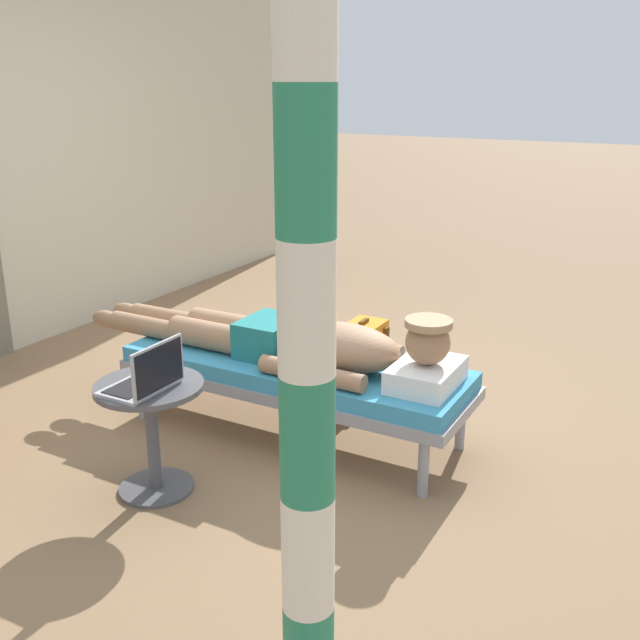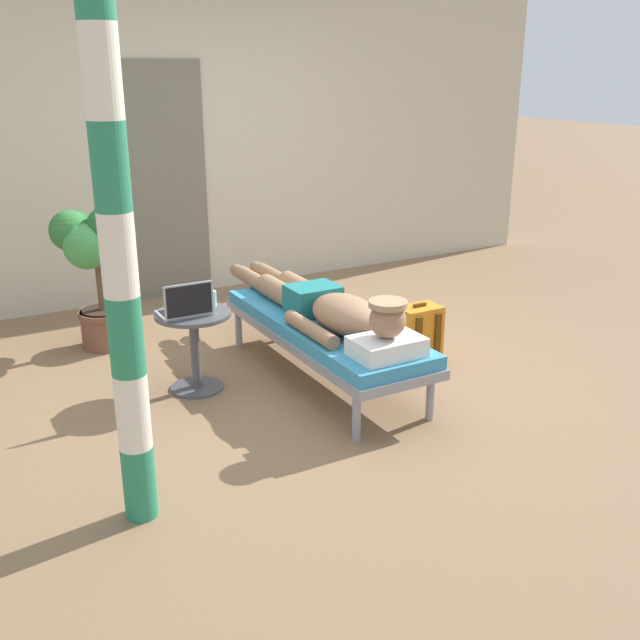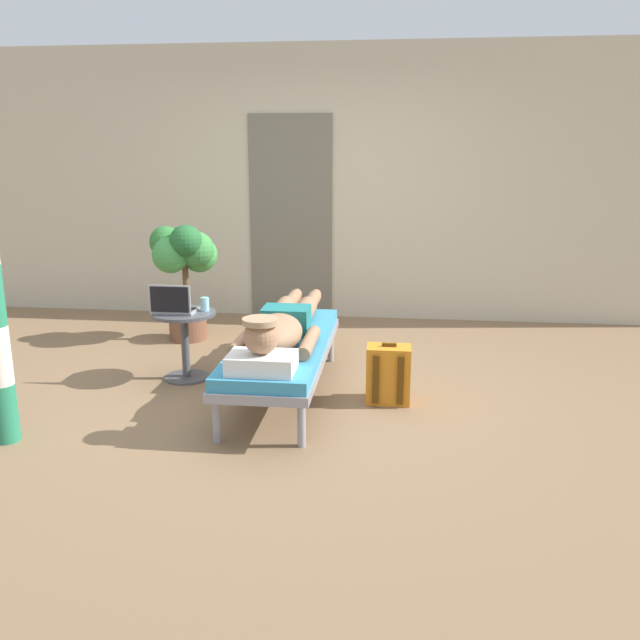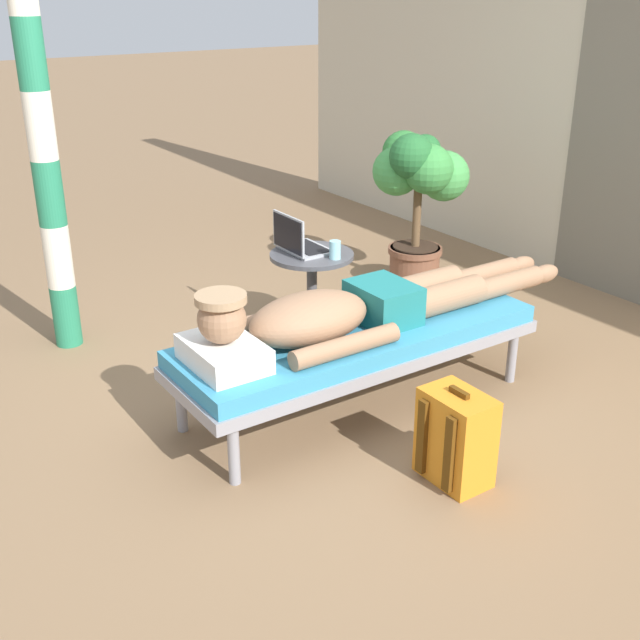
% 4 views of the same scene
% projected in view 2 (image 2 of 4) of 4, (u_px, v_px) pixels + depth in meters
% --- Properties ---
extents(ground_plane, '(40.00, 40.00, 0.00)m').
position_uv_depth(ground_plane, '(318.00, 374.00, 4.99)').
color(ground_plane, '#846647').
extents(house_wall_back, '(7.60, 0.20, 2.70)m').
position_uv_depth(house_wall_back, '(187.00, 141.00, 6.48)').
color(house_wall_back, beige).
rests_on(house_wall_back, ground).
extents(house_door_panel, '(0.84, 0.03, 2.04)m').
position_uv_depth(house_door_panel, '(160.00, 183.00, 6.36)').
color(house_door_panel, '#6D6759').
rests_on(house_door_panel, ground).
extents(lounge_chair, '(0.61, 1.84, 0.42)m').
position_uv_depth(lounge_chair, '(324.00, 330.00, 4.81)').
color(lounge_chair, gray).
rests_on(lounge_chair, ground).
extents(person_reclining, '(0.53, 2.17, 0.33)m').
position_uv_depth(person_reclining, '(327.00, 307.00, 4.71)').
color(person_reclining, white).
rests_on(person_reclining, lounge_chair).
extents(side_table, '(0.48, 0.48, 0.52)m').
position_uv_depth(side_table, '(194.00, 337.00, 4.65)').
color(side_table, '#4C4C51').
rests_on(side_table, ground).
extents(laptop, '(0.31, 0.24, 0.23)m').
position_uv_depth(laptop, '(186.00, 307.00, 4.51)').
color(laptop, '#A5A8AD').
rests_on(laptop, side_table).
extents(drink_glass, '(0.06, 0.06, 0.10)m').
position_uv_depth(drink_glass, '(212.00, 299.00, 4.70)').
color(drink_glass, '#99D8E5').
rests_on(drink_glass, side_table).
extents(backpack, '(0.30, 0.26, 0.42)m').
position_uv_depth(backpack, '(418.00, 334.00, 5.17)').
color(backpack, orange).
rests_on(backpack, ground).
extents(potted_plant, '(0.59, 0.57, 1.07)m').
position_uv_depth(potted_plant, '(98.00, 254.00, 5.26)').
color(potted_plant, brown).
rests_on(potted_plant, ground).
extents(porch_post, '(0.15, 0.15, 2.50)m').
position_uv_depth(porch_post, '(118.00, 254.00, 3.02)').
color(porch_post, '#267F59').
rests_on(porch_post, ground).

